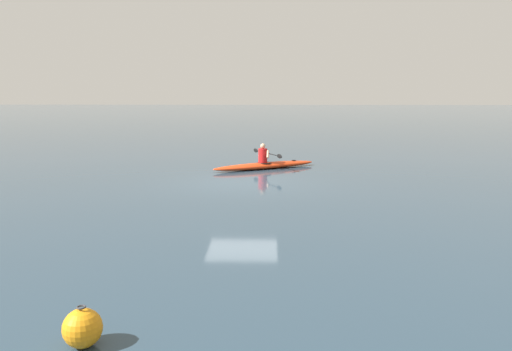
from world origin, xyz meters
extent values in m
plane|color=#283D4C|center=(0.00, 0.00, 0.00)|extent=(160.00, 160.00, 0.00)
ellipsoid|color=red|center=(-0.77, -2.96, 0.13)|extent=(4.35, 2.76, 0.26)
torus|color=black|center=(-0.75, -2.95, 0.24)|extent=(0.80, 0.80, 0.04)
cylinder|color=black|center=(-1.98, -3.62, 0.25)|extent=(0.18, 0.18, 0.02)
cylinder|color=red|center=(-0.69, -2.92, 0.55)|extent=(0.36, 0.36, 0.57)
sphere|color=tan|center=(-0.69, -2.92, 0.94)|extent=(0.21, 0.21, 0.21)
cylinder|color=black|center=(-0.86, -3.01, 0.64)|extent=(1.01, 1.83, 0.03)
ellipsoid|color=black|center=(-0.38, -3.92, 0.64)|extent=(0.23, 0.37, 0.17)
ellipsoid|color=black|center=(-1.35, -2.11, 0.64)|extent=(0.23, 0.37, 0.17)
cylinder|color=tan|center=(-0.63, -3.20, 0.63)|extent=(0.28, 0.23, 0.34)
cylinder|color=tan|center=(-0.89, -2.71, 0.63)|extent=(0.14, 0.32, 0.34)
sphere|color=orange|center=(1.44, 11.53, 0.25)|extent=(0.51, 0.51, 0.51)
torus|color=#333338|center=(1.44, 11.53, 0.54)|extent=(0.12, 0.12, 0.02)
camera|label=1|loc=(-0.93, 17.50, 3.29)|focal=35.49mm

